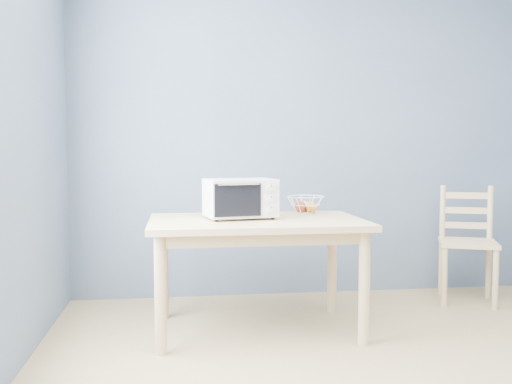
{
  "coord_description": "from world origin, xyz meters",
  "views": [
    {
      "loc": [
        -1.14,
        -2.41,
        1.19
      ],
      "look_at": [
        -0.63,
        1.28,
        0.93
      ],
      "focal_mm": 40.0,
      "sensor_mm": 36.0,
      "label": 1
    }
  ],
  "objects": [
    {
      "name": "dining_chair",
      "position": [
        1.15,
        1.82,
        0.45
      ],
      "size": [
        0.56,
        0.56,
        0.92
      ],
      "rotation": [
        0.0,
        0.0,
        -0.39
      ],
      "color": "#E3BE88",
      "rests_on": "ground"
    },
    {
      "name": "room",
      "position": [
        0.0,
        0.0,
        1.3
      ],
      "size": [
        4.01,
        4.51,
        2.61
      ],
      "color": "tan",
      "rests_on": "ground"
    },
    {
      "name": "fruit_basket",
      "position": [
        -0.23,
        1.59,
        0.81
      ],
      "size": [
        0.28,
        0.28,
        0.12
      ],
      "rotation": [
        0.0,
        0.0,
        0.04
      ],
      "color": "white",
      "rests_on": "dining_table"
    },
    {
      "name": "toaster_oven",
      "position": [
        -0.75,
        1.32,
        0.89
      ],
      "size": [
        0.5,
        0.4,
        0.27
      ],
      "rotation": [
        0.0,
        0.0,
        0.18
      ],
      "color": "silver",
      "rests_on": "dining_table"
    },
    {
      "name": "dining_table",
      "position": [
        -0.63,
        1.29,
        0.65
      ],
      "size": [
        1.4,
        0.9,
        0.75
      ],
      "color": "#E3BE88",
      "rests_on": "ground"
    }
  ]
}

